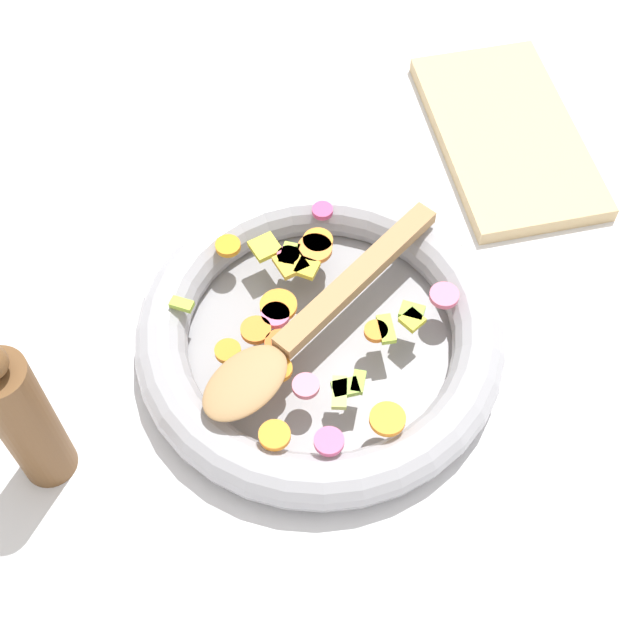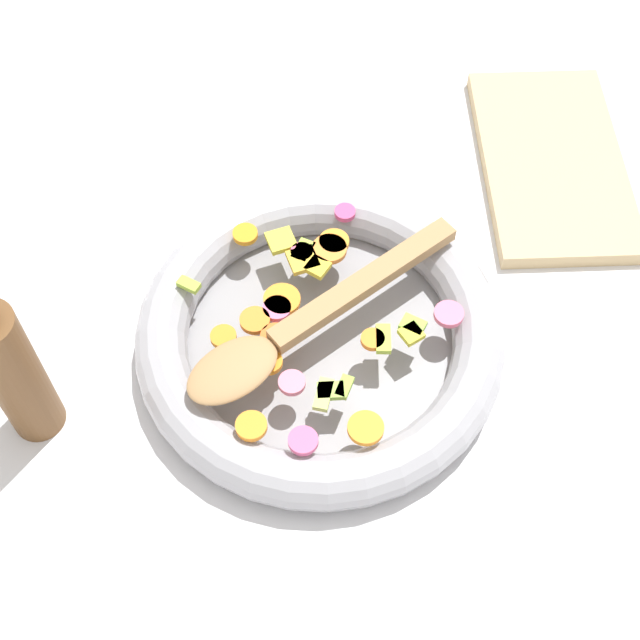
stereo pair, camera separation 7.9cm
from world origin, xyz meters
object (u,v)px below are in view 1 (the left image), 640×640
at_px(skillet, 320,336).
at_px(wooden_spoon, 302,330).
at_px(cutting_board, 507,135).
at_px(pepper_mill, 24,419).

xyz_separation_m(skillet, wooden_spoon, (0.01, -0.02, 0.04)).
bearing_deg(cutting_board, pepper_mill, -61.19).
bearing_deg(wooden_spoon, pepper_mill, -77.82).
height_order(skillet, pepper_mill, pepper_mill).
xyz_separation_m(skillet, pepper_mill, (0.07, -0.26, 0.07)).
bearing_deg(cutting_board, skillet, -49.96).
xyz_separation_m(wooden_spoon, cutting_board, (-0.24, 0.29, -0.05)).
relative_size(wooden_spoon, pepper_mill, 1.37).
xyz_separation_m(wooden_spoon, pepper_mill, (0.05, -0.24, 0.03)).
distance_m(pepper_mill, cutting_board, 0.61).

